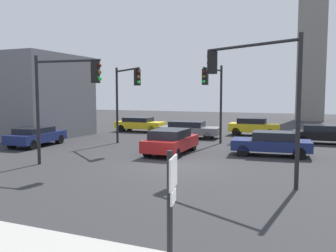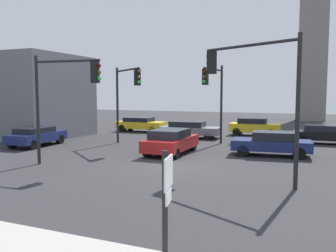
# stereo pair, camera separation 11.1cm
# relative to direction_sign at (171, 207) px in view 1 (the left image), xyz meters

# --- Properties ---
(ground_plane) EXTENTS (101.41, 101.41, 0.00)m
(ground_plane) POSITION_rel_direction_sign_xyz_m (-4.15, 10.40, -1.61)
(ground_plane) COLOR #2D2D30
(direction_sign) EXTENTS (0.18, 0.60, 2.42)m
(direction_sign) POSITION_rel_direction_sign_xyz_m (0.00, 0.00, 0.00)
(direction_sign) COLOR black
(direction_sign) RESTS_ON ground_plane
(traffic_light_0) EXTENTS (4.11, 2.17, 5.67)m
(traffic_light_0) POSITION_rel_direction_sign_xyz_m (-0.17, 9.15, 2.49)
(traffic_light_0) COLOR black
(traffic_light_0) RESTS_ON ground_plane
(traffic_light_1) EXTENTS (3.14, 2.58, 5.33)m
(traffic_light_1) POSITION_rel_direction_sign_xyz_m (-9.40, 15.33, 2.20)
(traffic_light_1) COLOR black
(traffic_light_1) RESTS_ON ground_plane
(traffic_light_2) EXTENTS (0.53, 3.37, 5.46)m
(traffic_light_2) POSITION_rel_direction_sign_xyz_m (-4.06, 17.57, 2.21)
(traffic_light_2) COLOR black
(traffic_light_2) RESTS_ON ground_plane
(traffic_light_3) EXTENTS (3.55, 0.61, 5.35)m
(traffic_light_3) POSITION_rel_direction_sign_xyz_m (-8.88, 8.47, 2.18)
(traffic_light_3) COLOR black
(traffic_light_3) RESTS_ON ground_plane
(car_0) EXTENTS (4.50, 2.01, 1.32)m
(car_0) POSITION_rel_direction_sign_xyz_m (-12.77, 23.83, -0.89)
(car_0) COLOR yellow
(car_0) RESTS_ON ground_plane
(car_1) EXTENTS (2.04, 4.47, 1.45)m
(car_1) POSITION_rel_direction_sign_xyz_m (-5.53, 13.64, -0.86)
(car_1) COLOR maroon
(car_1) RESTS_ON ground_plane
(car_2) EXTENTS (4.08, 1.76, 1.46)m
(car_2) POSITION_rel_direction_sign_xyz_m (-2.54, 24.77, -0.83)
(car_2) COLOR yellow
(car_2) RESTS_ON ground_plane
(car_4) EXTENTS (4.38, 1.92, 1.31)m
(car_4) POSITION_rel_direction_sign_xyz_m (2.84, 21.68, -0.92)
(car_4) COLOR black
(car_4) RESTS_ON ground_plane
(car_5) EXTENTS (4.49, 2.28, 1.37)m
(car_5) POSITION_rel_direction_sign_xyz_m (0.00, 15.26, -0.88)
(car_5) COLOR navy
(car_5) RESTS_ON ground_plane
(car_6) EXTENTS (2.15, 4.35, 1.27)m
(car_6) POSITION_rel_direction_sign_xyz_m (-15.01, 12.99, -0.92)
(car_6) COLOR navy
(car_6) RESTS_ON ground_plane
(car_7) EXTENTS (4.87, 2.30, 1.31)m
(car_7) POSITION_rel_direction_sign_xyz_m (-7.05, 21.26, -0.91)
(car_7) COLOR slate
(car_7) RESTS_ON ground_plane
(skyline_tower) EXTENTS (3.49, 3.49, 29.39)m
(skyline_tower) POSITION_rel_direction_sign_xyz_m (1.56, 44.85, 13.08)
(skyline_tower) COLOR gray
(skyline_tower) RESTS_ON ground_plane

